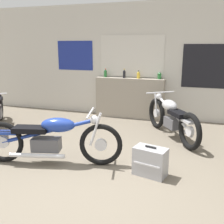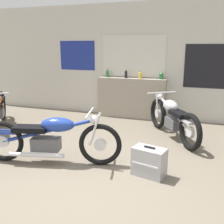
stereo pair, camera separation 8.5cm
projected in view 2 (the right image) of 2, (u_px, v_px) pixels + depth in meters
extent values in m
plane|color=#706656|center=(74.00, 188.00, 3.38)|extent=(24.00, 24.00, 0.00)
cube|color=beige|center=(142.00, 62.00, 6.46)|extent=(10.00, 0.06, 2.80)
cube|color=silver|center=(134.00, 56.00, 6.46)|extent=(1.54, 0.01, 0.95)
cube|color=beige|center=(133.00, 56.00, 6.46)|extent=(1.60, 0.01, 1.01)
cube|color=black|center=(208.00, 66.00, 5.96)|extent=(1.04, 0.01, 1.00)
cube|color=navy|center=(77.00, 56.00, 6.96)|extent=(1.00, 0.01, 0.76)
cube|color=gray|center=(131.00, 98.00, 6.59)|extent=(1.71, 0.28, 1.01)
cylinder|color=#23662D|center=(107.00, 74.00, 6.67)|extent=(0.07, 0.07, 0.15)
cone|color=#23662D|center=(107.00, 70.00, 6.65)|extent=(0.06, 0.06, 0.04)
cylinder|color=red|center=(107.00, 69.00, 6.64)|extent=(0.03, 0.03, 0.02)
cylinder|color=black|center=(126.00, 75.00, 6.46)|extent=(0.07, 0.07, 0.16)
cone|color=black|center=(126.00, 70.00, 6.43)|extent=(0.06, 0.06, 0.05)
cylinder|color=gold|center=(126.00, 69.00, 6.43)|extent=(0.03, 0.03, 0.02)
cylinder|color=gold|center=(140.00, 76.00, 6.36)|extent=(0.08, 0.08, 0.14)
cone|color=gold|center=(140.00, 72.00, 6.34)|extent=(0.07, 0.07, 0.04)
cylinder|color=black|center=(140.00, 71.00, 6.33)|extent=(0.03, 0.03, 0.02)
cylinder|color=#23662D|center=(161.00, 76.00, 6.25)|extent=(0.09, 0.09, 0.14)
cone|color=#23662D|center=(161.00, 73.00, 6.23)|extent=(0.08, 0.08, 0.04)
cylinder|color=silver|center=(161.00, 71.00, 6.22)|extent=(0.04, 0.04, 0.02)
torus|color=black|center=(158.00, 113.00, 5.78)|extent=(0.45, 0.60, 0.67)
cylinder|color=silver|center=(158.00, 113.00, 5.78)|extent=(0.16, 0.19, 0.18)
torus|color=black|center=(190.00, 132.00, 4.54)|extent=(0.45, 0.60, 0.67)
cylinder|color=silver|center=(190.00, 132.00, 4.54)|extent=(0.16, 0.19, 0.18)
cube|color=#4C4C51|center=(174.00, 123.00, 5.11)|extent=(0.39, 0.43, 0.20)
cylinder|color=#B2B2B7|center=(174.00, 113.00, 5.06)|extent=(0.73, 1.03, 0.42)
ellipsoid|color=#B2B2B7|center=(170.00, 106.00, 5.19)|extent=(0.45, 0.51, 0.22)
cube|color=black|center=(180.00, 114.00, 4.86)|extent=(0.45, 0.51, 0.08)
cube|color=#B2B2B7|center=(188.00, 122.00, 4.58)|extent=(0.26, 0.30, 0.04)
cylinder|color=silver|center=(157.00, 103.00, 5.64)|extent=(0.12, 0.15, 0.48)
cylinder|color=silver|center=(162.00, 103.00, 5.67)|extent=(0.12, 0.15, 0.48)
cylinder|color=silver|center=(162.00, 93.00, 5.54)|extent=(0.55, 0.39, 0.03)
sphere|color=silver|center=(160.00, 97.00, 5.62)|extent=(0.13, 0.13, 0.13)
cylinder|color=silver|center=(182.00, 131.00, 5.09)|extent=(0.46, 0.64, 0.06)
torus|color=black|center=(2.00, 105.00, 6.45)|extent=(0.49, 0.64, 0.71)
cylinder|color=silver|center=(2.00, 105.00, 6.45)|extent=(0.17, 0.20, 0.19)
cube|color=orange|center=(1.00, 100.00, 6.33)|extent=(0.28, 0.31, 0.04)
torus|color=black|center=(100.00, 145.00, 3.97)|extent=(0.66, 0.23, 0.66)
cylinder|color=silver|center=(100.00, 145.00, 3.97)|extent=(0.19, 0.10, 0.19)
torus|color=black|center=(3.00, 141.00, 4.11)|extent=(0.66, 0.23, 0.66)
cylinder|color=silver|center=(3.00, 141.00, 4.11)|extent=(0.19, 0.10, 0.19)
cube|color=#4C4C51|center=(46.00, 144.00, 4.05)|extent=(0.47, 0.32, 0.20)
cylinder|color=navy|center=(45.00, 131.00, 4.00)|extent=(1.37, 0.39, 0.42)
ellipsoid|color=navy|center=(58.00, 125.00, 3.95)|extent=(0.56, 0.36, 0.22)
cube|color=black|center=(31.00, 129.00, 4.01)|extent=(0.56, 0.36, 0.08)
cube|color=navy|center=(8.00, 132.00, 4.06)|extent=(0.33, 0.21, 0.04)
cylinder|color=silver|center=(96.00, 128.00, 3.97)|extent=(0.18, 0.08, 0.48)
cylinder|color=silver|center=(94.00, 130.00, 3.86)|extent=(0.18, 0.08, 0.48)
cylinder|color=silver|center=(89.00, 113.00, 3.86)|extent=(0.18, 0.63, 0.03)
sphere|color=silver|center=(94.00, 120.00, 3.88)|extent=(0.13, 0.13, 0.13)
cylinder|color=silver|center=(37.00, 155.00, 3.96)|extent=(0.84, 0.26, 0.06)
cube|color=#9E9EA3|center=(149.00, 162.00, 3.67)|extent=(0.50, 0.36, 0.41)
cube|color=silver|center=(145.00, 165.00, 3.57)|extent=(0.38, 0.10, 0.02)
cube|color=black|center=(150.00, 147.00, 3.62)|extent=(0.16, 0.06, 0.02)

